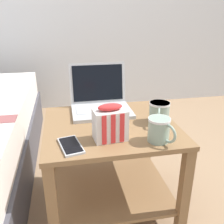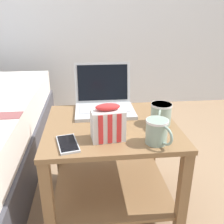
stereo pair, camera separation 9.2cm
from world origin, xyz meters
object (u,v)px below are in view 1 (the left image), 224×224
Objects in this scene: mug_front_right at (159,112)px; snack_bag at (110,123)px; mug_front_left at (159,129)px; laptop at (100,102)px; cell_phone at (71,146)px.

snack_bag reaches higher than mug_front_right.
mug_front_right is at bearing 25.33° from snack_bag.
mug_front_left is at bearing -16.30° from snack_bag.
laptop is 0.44m from mug_front_left.
mug_front_right is at bearing 69.19° from mug_front_left.
cell_phone is (-0.18, -0.37, -0.04)m from laptop.
mug_front_left reaches higher than cell_phone.
mug_front_left is (0.19, -0.40, 0.01)m from laptop.
mug_front_left is 0.20m from mug_front_right.
laptop is at bearing 114.89° from mug_front_left.
mug_front_right is 0.86× the size of snack_bag.
laptop is at bearing 139.69° from mug_front_right.
mug_front_left is 0.94× the size of mug_front_right.
snack_bag reaches higher than cell_phone.
laptop is 1.89× the size of cell_phone.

